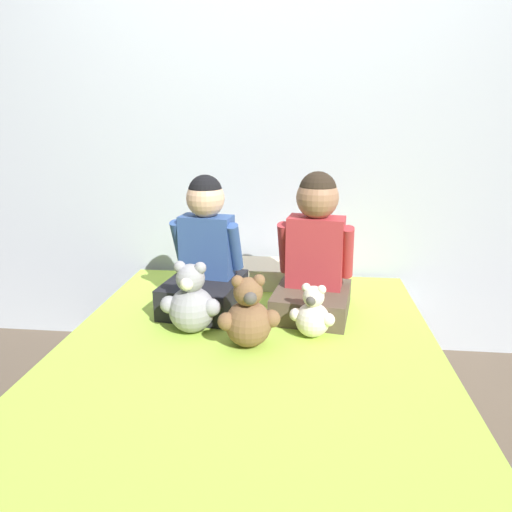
{
  "coord_description": "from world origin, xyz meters",
  "views": [
    {
      "loc": [
        0.2,
        -1.46,
        1.31
      ],
      "look_at": [
        0.0,
        0.43,
        0.74
      ],
      "focal_mm": 32.0,
      "sensor_mm": 36.0,
      "label": 1
    }
  ],
  "objects_px": {
    "bed": "(244,418)",
    "child_on_left": "(205,258)",
    "child_on_right": "(315,254)",
    "teddy_bear_held_by_left_child": "(191,303)",
    "teddy_bear_between_children": "(249,316)",
    "teddy_bear_held_by_right_child": "(313,315)",
    "pillow_at_headboard": "(264,273)"
  },
  "relations": [
    {
      "from": "bed",
      "to": "child_on_left",
      "type": "xyz_separation_m",
      "value": [
        -0.24,
        0.51,
        0.47
      ]
    },
    {
      "from": "bed",
      "to": "child_on_right",
      "type": "relative_size",
      "value": 3.19
    },
    {
      "from": "teddy_bear_held_by_left_child",
      "to": "teddy_bear_between_children",
      "type": "bearing_deg",
      "value": -18.51
    },
    {
      "from": "child_on_right",
      "to": "teddy_bear_held_by_left_child",
      "type": "bearing_deg",
      "value": -142.78
    },
    {
      "from": "bed",
      "to": "teddy_bear_between_children",
      "type": "xyz_separation_m",
      "value": [
        0.0,
        0.14,
        0.35
      ]
    },
    {
      "from": "teddy_bear_held_by_right_child",
      "to": "teddy_bear_held_by_left_child",
      "type": "bearing_deg",
      "value": -163.25
    },
    {
      "from": "bed",
      "to": "teddy_bear_between_children",
      "type": "distance_m",
      "value": 0.38
    },
    {
      "from": "teddy_bear_between_children",
      "to": "pillow_at_headboard",
      "type": "relative_size",
      "value": 0.49
    },
    {
      "from": "teddy_bear_held_by_left_child",
      "to": "pillow_at_headboard",
      "type": "distance_m",
      "value": 0.66
    },
    {
      "from": "teddy_bear_held_by_left_child",
      "to": "bed",
      "type": "bearing_deg",
      "value": -41.18
    },
    {
      "from": "bed",
      "to": "teddy_bear_between_children",
      "type": "relative_size",
      "value": 7.0
    },
    {
      "from": "bed",
      "to": "pillow_at_headboard",
      "type": "xyz_separation_m",
      "value": [
        0.0,
        0.86,
        0.29
      ]
    },
    {
      "from": "bed",
      "to": "child_on_left",
      "type": "bearing_deg",
      "value": 115.6
    },
    {
      "from": "bed",
      "to": "child_on_left",
      "type": "distance_m",
      "value": 0.73
    },
    {
      "from": "child_on_left",
      "to": "bed",
      "type": "bearing_deg",
      "value": -55.88
    },
    {
      "from": "child_on_left",
      "to": "teddy_bear_between_children",
      "type": "distance_m",
      "value": 0.46
    },
    {
      "from": "teddy_bear_held_by_left_child",
      "to": "pillow_at_headboard",
      "type": "bearing_deg",
      "value": 71.16
    },
    {
      "from": "child_on_right",
      "to": "pillow_at_headboard",
      "type": "distance_m",
      "value": 0.48
    },
    {
      "from": "bed",
      "to": "child_on_right",
      "type": "height_order",
      "value": "child_on_right"
    },
    {
      "from": "teddy_bear_held_by_right_child",
      "to": "pillow_at_headboard",
      "type": "relative_size",
      "value": 0.38
    },
    {
      "from": "child_on_left",
      "to": "pillow_at_headboard",
      "type": "distance_m",
      "value": 0.46
    },
    {
      "from": "child_on_right",
      "to": "teddy_bear_between_children",
      "type": "xyz_separation_m",
      "value": [
        -0.25,
        -0.37,
        -0.15
      ]
    },
    {
      "from": "teddy_bear_between_children",
      "to": "child_on_right",
      "type": "bearing_deg",
      "value": 40.97
    },
    {
      "from": "bed",
      "to": "teddy_bear_held_by_left_child",
      "type": "relative_size",
      "value": 6.69
    },
    {
      "from": "teddy_bear_between_children",
      "to": "pillow_at_headboard",
      "type": "height_order",
      "value": "teddy_bear_between_children"
    },
    {
      "from": "child_on_left",
      "to": "child_on_right",
      "type": "bearing_deg",
      "value": 9.18
    },
    {
      "from": "child_on_right",
      "to": "teddy_bear_between_children",
      "type": "distance_m",
      "value": 0.47
    },
    {
      "from": "pillow_at_headboard",
      "to": "teddy_bear_held_by_left_child",
      "type": "bearing_deg",
      "value": -112.1
    },
    {
      "from": "child_on_left",
      "to": "teddy_bear_held_by_left_child",
      "type": "distance_m",
      "value": 0.29
    },
    {
      "from": "teddy_bear_between_children",
      "to": "bed",
      "type": "bearing_deg",
      "value": -105.2
    },
    {
      "from": "teddy_bear_held_by_left_child",
      "to": "pillow_at_headboard",
      "type": "relative_size",
      "value": 0.52
    },
    {
      "from": "teddy_bear_held_by_right_child",
      "to": "pillow_at_headboard",
      "type": "bearing_deg",
      "value": 128.42
    }
  ]
}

